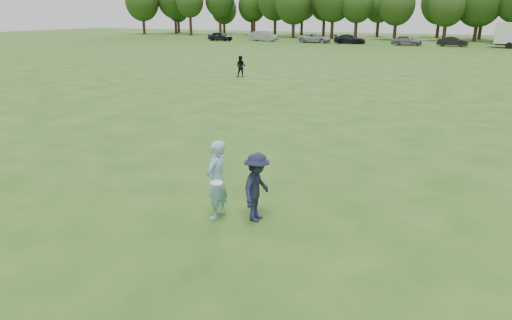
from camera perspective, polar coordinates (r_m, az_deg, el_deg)
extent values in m
plane|color=#224B15|center=(9.76, 0.46, -9.20)|extent=(200.00, 200.00, 0.00)
imported|color=#80B0C6|center=(10.19, -4.96, -2.48)|extent=(0.44, 0.66, 1.81)
imported|color=#181C34|center=(10.06, 0.11, -3.43)|extent=(0.60, 1.03, 1.57)
imported|color=black|center=(33.28, -1.89, 11.60)|extent=(0.86, 0.75, 1.52)
imported|color=black|center=(77.02, -4.49, 15.15)|extent=(4.27, 2.05, 1.41)
imported|color=gray|center=(76.26, 0.88, 15.24)|extent=(4.90, 1.98, 1.58)
imported|color=#9FA0A4|center=(72.34, 7.38, 14.87)|extent=(4.97, 2.38, 1.37)
imported|color=black|center=(71.01, 11.62, 14.59)|extent=(4.78, 2.39, 1.33)
imported|color=slate|center=(69.11, 18.34, 14.01)|extent=(4.24, 1.96, 1.40)
imported|color=black|center=(69.33, 23.37, 13.43)|extent=(4.00, 1.57, 1.30)
cylinder|color=white|center=(9.83, -4.97, -2.87)|extent=(0.31, 0.31, 0.05)
cylinder|color=black|center=(68.14, 29.06, 12.40)|extent=(0.80, 0.25, 0.80)
cylinder|color=black|center=(70.63, 28.98, 12.53)|extent=(0.80, 0.25, 0.80)
cube|color=#333333|center=(69.30, 27.20, 12.85)|extent=(1.20, 0.15, 0.12)
cylinder|color=#332114|center=(102.75, -13.84, 16.03)|extent=(0.56, 0.56, 3.63)
ellipsoid|color=#203612|center=(102.74, -14.05, 18.66)|extent=(6.88, 6.88, 7.91)
cylinder|color=#332114|center=(102.97, -10.00, 16.41)|extent=(0.56, 0.56, 4.13)
cylinder|color=#332114|center=(96.53, -8.17, 16.42)|extent=(0.56, 0.56, 4.18)
ellipsoid|color=#203612|center=(96.52, -8.29, 19.03)|extent=(5.42, 5.42, 6.23)
cylinder|color=#332114|center=(96.92, -4.49, 16.57)|extent=(0.56, 0.56, 4.26)
ellipsoid|color=#203612|center=(96.92, -4.56, 19.28)|extent=(5.79, 5.79, 6.66)
cylinder|color=#332114|center=(95.11, -0.24, 16.49)|extent=(0.56, 0.56, 3.91)
ellipsoid|color=#203612|center=(95.09, -0.24, 19.07)|extent=(5.47, 5.47, 6.29)
cylinder|color=#332114|center=(91.31, 2.39, 16.39)|extent=(0.56, 0.56, 3.83)
ellipsoid|color=#203612|center=(91.30, 2.43, 19.39)|extent=(6.75, 6.75, 7.76)
cylinder|color=#332114|center=(86.73, 4.68, 16.07)|extent=(0.56, 0.56, 3.25)
ellipsoid|color=#203612|center=(86.70, 4.76, 19.05)|extent=(6.76, 6.76, 7.78)
cylinder|color=#332114|center=(84.82, 9.49, 16.01)|extent=(0.56, 0.56, 3.71)
cylinder|color=#332114|center=(83.33, 12.36, 15.73)|extent=(0.56, 0.56, 3.46)
ellipsoid|color=#203612|center=(83.30, 12.56, 18.51)|extent=(5.49, 5.49, 6.31)
cylinder|color=#332114|center=(81.91, 16.97, 15.23)|extent=(0.56, 0.56, 3.14)
ellipsoid|color=#203612|center=(81.86, 17.23, 18.04)|extent=(5.78, 5.78, 6.64)
cylinder|color=#332114|center=(80.79, 22.49, 14.60)|extent=(0.56, 0.56, 3.01)
ellipsoid|color=#203612|center=(80.74, 22.83, 17.30)|extent=(5.46, 5.46, 6.28)
cylinder|color=#332114|center=(82.99, 25.75, 14.33)|extent=(0.56, 0.56, 3.23)
ellipsoid|color=#203612|center=(82.97, 26.21, 17.55)|extent=(7.29, 7.29, 8.38)
cylinder|color=#332114|center=(108.69, -9.64, 16.19)|extent=(0.56, 0.56, 2.97)
ellipsoid|color=#203612|center=(108.65, -9.74, 18.06)|extent=(4.85, 4.85, 5.58)
cylinder|color=#332114|center=(103.72, -3.99, 16.25)|extent=(0.56, 0.56, 2.73)
ellipsoid|color=#203612|center=(103.68, -4.04, 18.28)|extent=(5.45, 5.45, 6.27)
cylinder|color=#332114|center=(98.80, -0.48, 16.36)|extent=(0.56, 0.56, 3.25)
ellipsoid|color=#203612|center=(98.77, -0.49, 18.70)|extent=(5.68, 5.68, 6.53)
cylinder|color=#332114|center=(97.72, 5.73, 16.36)|extent=(0.56, 0.56, 3.62)
ellipsoid|color=#203612|center=(97.69, 5.82, 18.87)|extent=(5.80, 5.80, 6.67)
cylinder|color=#332114|center=(93.55, 8.46, 16.19)|extent=(0.56, 0.56, 3.61)
ellipsoid|color=#203612|center=(93.53, 8.58, 18.74)|extent=(5.58, 5.58, 6.42)
cylinder|color=#332114|center=(91.54, 14.96, 15.66)|extent=(0.56, 0.56, 3.29)
ellipsoid|color=#203612|center=(91.51, 15.16, 18.09)|extent=(5.30, 5.30, 6.09)
cylinder|color=#332114|center=(91.58, 21.77, 15.01)|extent=(0.56, 0.56, 3.28)
ellipsoid|color=#203612|center=(91.56, 22.11, 17.82)|extent=(6.78, 6.78, 7.79)
cylinder|color=#332114|center=(89.76, 26.22, 14.38)|extent=(0.56, 0.56, 3.11)
ellipsoid|color=#203612|center=(89.72, 26.57, 16.80)|extent=(5.34, 5.34, 6.14)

